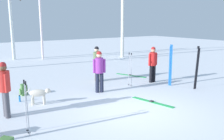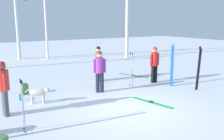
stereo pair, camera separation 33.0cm
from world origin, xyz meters
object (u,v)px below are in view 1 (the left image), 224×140
(ski_pair_planted_2, at_px, (171,65))
(ski_poles_1, at_px, (26,106))
(backpack_0, at_px, (24,90))
(person_1, at_px, (5,86))
(ski_pair_lying_0, at_px, (131,75))
(person_2, at_px, (99,69))
(birch_tree_2, at_px, (40,5))
(ski_poles_0, at_px, (130,69))
(ski_pair_planted_1, at_px, (197,68))
(water_bottle_0, at_px, (20,99))
(person_0, at_px, (97,61))
(birch_tree_1, at_px, (10,13))
(ski_pair_lying_1, at_px, (152,102))
(person_3, at_px, (153,62))
(birch_tree_3, at_px, (123,9))
(dog, at_px, (39,94))

(ski_pair_planted_2, relative_size, ski_poles_1, 1.30)
(backpack_0, bearing_deg, ski_pair_planted_2, -20.73)
(person_1, relative_size, ski_pair_lying_0, 0.99)
(person_2, height_order, backpack_0, person_2)
(birch_tree_2, bearing_deg, backpack_0, -112.94)
(ski_poles_0, bearing_deg, ski_poles_1, -156.53)
(ski_poles_1, relative_size, birch_tree_2, 0.18)
(ski_pair_planted_1, bearing_deg, water_bottle_0, 159.56)
(ski_poles_1, xyz_separation_m, backpack_0, (0.79, 3.56, -0.56))
(person_1, distance_m, ski_poles_1, 1.57)
(person_0, bearing_deg, birch_tree_1, 100.81)
(ski_pair_lying_0, height_order, ski_pair_lying_1, same)
(birch_tree_1, bearing_deg, person_2, -85.22)
(person_3, height_order, backpack_0, person_3)
(person_3, bearing_deg, birch_tree_3, 63.51)
(person_0, height_order, ski_pair_lying_0, person_0)
(person_0, height_order, backpack_0, person_0)
(ski_pair_lying_0, relative_size, birch_tree_2, 0.22)
(person_1, bearing_deg, person_3, 5.80)
(ski_pair_lying_0, bearing_deg, person_0, -178.95)
(person_0, height_order, person_2, same)
(person_3, distance_m, ski_pair_planted_2, 0.94)
(ski_pair_lying_0, xyz_separation_m, ski_poles_0, (-1.40, -1.69, 0.80))
(ski_pair_lying_0, xyz_separation_m, birch_tree_3, (3.73, 5.83, 3.82))
(ski_pair_planted_1, bearing_deg, ski_pair_lying_1, -174.82)
(ski_pair_lying_1, height_order, birch_tree_2, birch_tree_2)
(ski_poles_0, relative_size, birch_tree_3, 0.20)
(birch_tree_1, bearing_deg, ski_poles_0, -77.07)
(person_3, distance_m, ski_pair_planted_1, 2.07)
(person_2, height_order, ski_poles_0, person_2)
(birch_tree_1, bearing_deg, ski_pair_lying_0, -67.25)
(ski_pair_lying_1, height_order, birch_tree_1, birch_tree_1)
(person_1, height_order, birch_tree_1, birch_tree_1)
(backpack_0, distance_m, birch_tree_1, 10.46)
(ski_pair_lying_0, distance_m, backpack_0, 5.74)
(ski_pair_planted_1, height_order, ski_poles_1, ski_pair_planted_1)
(person_2, height_order, person_3, same)
(water_bottle_0, bearing_deg, ski_pair_lying_1, -34.95)
(ski_poles_0, relative_size, ski_poles_1, 1.06)
(dog, distance_m, ski_poles_1, 2.39)
(person_3, xyz_separation_m, ski_poles_0, (-1.38, -0.00, -0.17))
(ski_pair_planted_2, relative_size, birch_tree_2, 0.23)
(person_3, height_order, ski_pair_lying_0, person_3)
(person_2, bearing_deg, dog, -178.66)
(ski_pair_planted_1, relative_size, backpack_0, 4.24)
(person_2, xyz_separation_m, person_3, (2.99, 0.03, 0.00))
(person_1, bearing_deg, birch_tree_1, 76.67)
(ski_pair_planted_1, bearing_deg, birch_tree_3, 72.33)
(backpack_0, distance_m, birch_tree_3, 11.86)
(person_1, bearing_deg, ski_pair_lying_0, 19.39)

